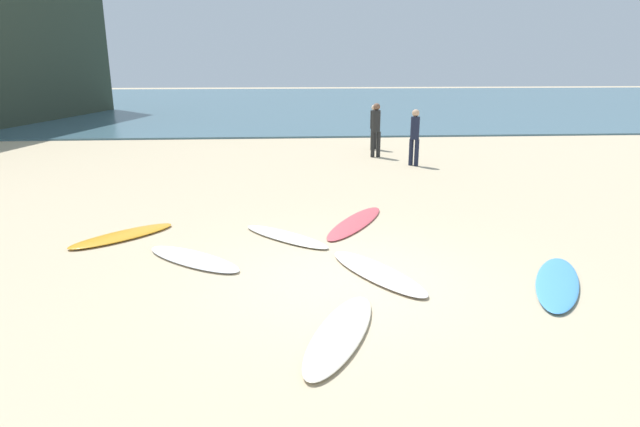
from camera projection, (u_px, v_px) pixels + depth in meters
name	position (u px, v px, depth m)	size (l,w,h in m)	color
ground_plane	(347.00, 280.00, 8.16)	(120.00, 120.00, 0.00)	#C6B28E
ocean_water	(294.00, 102.00, 42.06)	(120.00, 40.00, 0.08)	#426675
surfboard_0	(377.00, 272.00, 8.33)	(0.60, 2.22, 0.09)	silver
surfboard_1	(193.00, 259.00, 8.91)	(0.59, 2.05, 0.08)	white
surfboard_2	(123.00, 236.00, 10.09)	(0.60, 2.07, 0.08)	orange
surfboard_3	(286.00, 236.00, 10.04)	(0.50, 2.08, 0.08)	white
surfboard_4	(355.00, 223.00, 10.92)	(0.56, 2.58, 0.06)	#D34D56
surfboard_5	(557.00, 283.00, 7.94)	(0.60, 2.23, 0.09)	#4697DE
surfboard_6	(340.00, 333.00, 6.47)	(0.58, 2.18, 0.09)	beige
beachgoer_near	(415.00, 134.00, 16.70)	(0.40, 0.40, 1.78)	#191E33
beachgoer_mid	(374.00, 125.00, 19.78)	(0.39, 0.39, 1.67)	black
beachgoer_far	(376.00, 127.00, 18.19)	(0.34, 0.30, 1.85)	black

